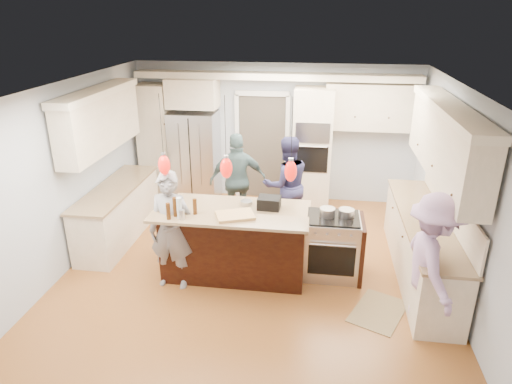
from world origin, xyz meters
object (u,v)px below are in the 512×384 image
person_bar_end (171,231)px  person_far_left (286,185)px  island_range (334,246)px  refrigerator (195,157)px  kitchen_island (237,240)px

person_bar_end → person_far_left: bearing=57.3°
island_range → person_bar_end: person_bar_end is taller
refrigerator → kitchen_island: bearing=-63.1°
refrigerator → person_bar_end: size_ratio=1.07×
kitchen_island → island_range: bearing=3.1°
refrigerator → island_range: size_ratio=1.96×
kitchen_island → person_bar_end: size_ratio=1.25×
person_far_left → refrigerator: bearing=-54.0°
kitchen_island → person_bar_end: bearing=-146.9°
refrigerator → person_bar_end: (0.50, -3.09, -0.06)m
person_bar_end → refrigerator: bearing=102.6°
kitchen_island → person_far_left: 1.58m
refrigerator → person_bar_end: bearing=-80.8°
island_range → refrigerator: bearing=137.4°
island_range → person_bar_end: 2.32m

